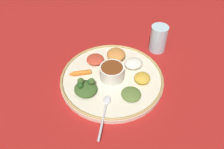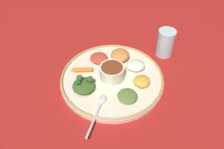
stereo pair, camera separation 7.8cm
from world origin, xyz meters
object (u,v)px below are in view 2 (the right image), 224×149
object	(u,v)px
center_bowl	(112,72)
carrot_near_spoon	(82,70)
spoon	(99,108)
greens_pile	(84,85)
drinking_glass	(165,44)

from	to	relation	value
center_bowl	carrot_near_spoon	distance (m)	0.11
spoon	greens_pile	world-z (taller)	greens_pile
spoon	greens_pile	xyz separation A→B (m)	(0.06, -0.08, 0.01)
center_bowl	drinking_glass	distance (m)	0.24
spoon	greens_pile	size ratio (longest dim) A/B	1.55
center_bowl	greens_pile	xyz separation A→B (m)	(0.08, 0.06, -0.01)
greens_pile	spoon	bearing A→B (deg)	129.33
center_bowl	drinking_glass	bearing A→B (deg)	-135.88
greens_pile	carrot_near_spoon	distance (m)	0.08
center_bowl	spoon	world-z (taller)	center_bowl
greens_pile	center_bowl	bearing A→B (deg)	-144.60
greens_pile	drinking_glass	xyz separation A→B (m)	(-0.26, -0.23, 0.01)
spoon	drinking_glass	xyz separation A→B (m)	(-0.20, -0.30, 0.03)
center_bowl	spoon	xyz separation A→B (m)	(0.02, 0.13, -0.02)
spoon	carrot_near_spoon	size ratio (longest dim) A/B	2.03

